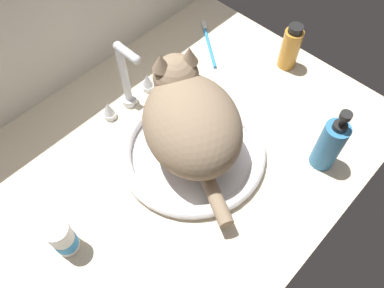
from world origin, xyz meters
The scene contains 9 objects.
countertop centered at (0.00, 0.00, 1.50)cm, with size 102.80×74.13×3.00cm, color beige.
backsplash_wall centered at (0.00, 38.26, 22.24)cm, with size 102.80×2.40×44.49cm, color silver.
sink_basin centered at (3.24, -2.64, 4.36)cm, with size 34.93×34.93×3.04cm.
faucet centered at (3.24, 19.41, 10.76)cm, with size 16.34×9.13×20.48cm.
cat centered at (3.98, -1.16, 14.85)cm, with size 30.44×35.90×20.20cm.
pill_bottle centered at (-30.66, -0.25, 7.55)cm, with size 4.94×4.94×9.80cm.
amber_bottle centered at (42.99, -1.29, 9.31)cm, with size 5.06×5.06×13.35cm.
soap_pump_bottle centered at (22.68, -26.12, 10.15)cm, with size 5.51×5.51×18.18cm.
toothbrush centered at (33.88, 19.97, 3.61)cm, with size 12.11×15.58×1.70cm.
Camera 1 is at (-30.90, -35.38, 79.09)cm, focal length 34.95 mm.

